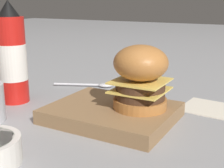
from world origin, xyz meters
TOP-DOWN VIEW (x-y plane):
  - ground_plane at (0.00, 0.00)m, footprint 6.00×6.00m
  - serving_board at (-0.05, 0.04)m, footprint 0.26×0.21m
  - burger at (0.01, 0.06)m, footprint 0.11×0.11m
  - ketchup_bottle at (-0.33, 0.03)m, footprint 0.07×0.07m
  - spoon at (-0.22, 0.25)m, footprint 0.17×0.09m
  - parchment_square at (0.12, 0.21)m, footprint 0.13×0.13m

SIDE VIEW (x-z plane):
  - ground_plane at x=0.00m, z-range 0.00..0.00m
  - parchment_square at x=0.12m, z-range 0.00..0.00m
  - spoon at x=-0.22m, z-range 0.00..0.01m
  - serving_board at x=-0.05m, z-range 0.00..0.03m
  - burger at x=0.01m, z-range 0.03..0.17m
  - ketchup_bottle at x=-0.33m, z-range -0.01..0.24m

